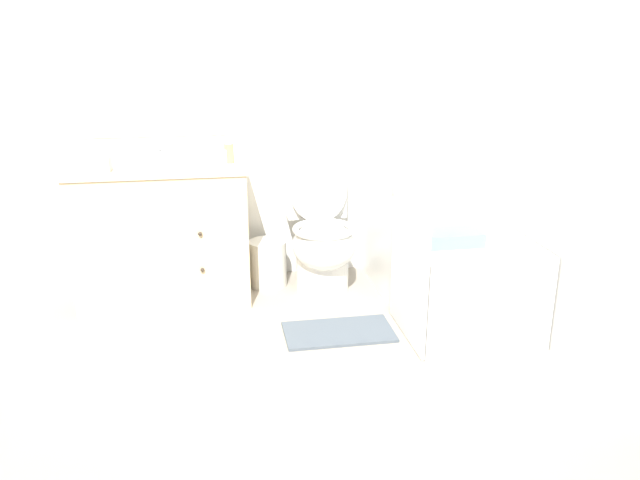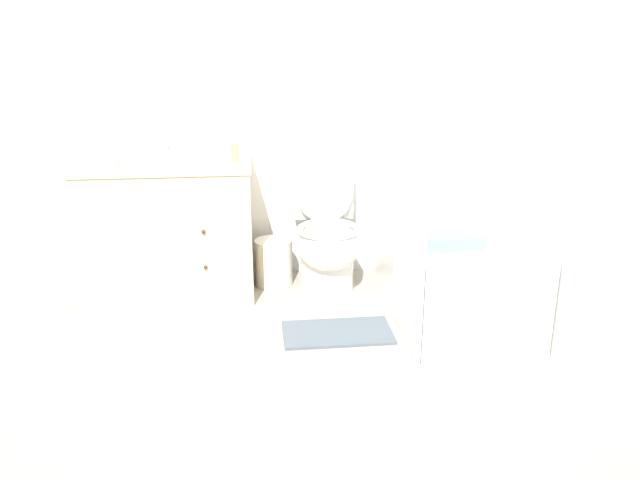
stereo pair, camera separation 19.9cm
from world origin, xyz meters
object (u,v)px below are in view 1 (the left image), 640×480
(bathtub, at_px, (443,263))
(bath_towel_folded, at_px, (450,238))
(toilet, at_px, (321,235))
(wastebasket, at_px, (268,263))
(bath_mat, at_px, (339,332))
(sink_faucet, at_px, (160,152))
(hand_towel_folded, at_px, (89,164))
(vanity_cabinet, at_px, (163,230))
(tissue_box, at_px, (216,155))
(soap_dispenser, at_px, (229,153))

(bathtub, distance_m, bath_towel_folded, 0.49)
(toilet, relative_size, wastebasket, 2.79)
(wastebasket, xyz_separation_m, bath_towel_folded, (0.90, -0.85, 0.40))
(toilet, bearing_deg, bath_towel_folded, -52.36)
(wastebasket, xyz_separation_m, bath_mat, (0.31, -0.77, -0.14))
(sink_faucet, height_order, toilet, sink_faucet)
(wastebasket, bearing_deg, bath_mat, -67.72)
(hand_towel_folded, bearing_deg, bathtub, -6.86)
(vanity_cabinet, relative_size, bathtub, 0.75)
(sink_faucet, relative_size, bath_towel_folded, 0.45)
(sink_faucet, height_order, tissue_box, sink_faucet)
(vanity_cabinet, height_order, bath_mat, vanity_cabinet)
(sink_faucet, bearing_deg, tissue_box, -31.52)
(vanity_cabinet, xyz_separation_m, hand_towel_folded, (-0.36, -0.16, 0.45))
(soap_dispenser, bearing_deg, sink_faucet, 149.14)
(sink_faucet, relative_size, bathtub, 0.10)
(vanity_cabinet, xyz_separation_m, bathtub, (1.66, -0.40, -0.17))
(soap_dispenser, distance_m, bath_towel_folded, 1.38)
(vanity_cabinet, relative_size, hand_towel_folded, 4.47)
(sink_faucet, height_order, bath_towel_folded, sink_faucet)
(sink_faucet, xyz_separation_m, tissue_box, (0.34, -0.21, 0.01))
(soap_dispenser, bearing_deg, vanity_cabinet, 174.06)
(bathtub, bearing_deg, tissue_box, 163.20)
(sink_faucet, height_order, bath_mat, sink_faucet)
(sink_faucet, distance_m, bath_mat, 1.58)
(soap_dispenser, xyz_separation_m, bath_mat, (0.54, -0.65, -0.90))
(bathtub, bearing_deg, hand_towel_folded, 173.14)
(tissue_box, relative_size, hand_towel_folded, 0.61)
(wastebasket, height_order, tissue_box, tissue_box)
(sink_faucet, relative_size, hand_towel_folded, 0.62)
(tissue_box, height_order, hand_towel_folded, tissue_box)
(vanity_cabinet, height_order, hand_towel_folded, hand_towel_folded)
(bathtub, distance_m, bath_mat, 0.80)
(tissue_box, bearing_deg, vanity_cabinet, 179.48)
(sink_faucet, bearing_deg, vanity_cabinet, -90.00)
(hand_towel_folded, bearing_deg, bath_mat, -22.37)
(tissue_box, xyz_separation_m, soap_dispenser, (0.08, -0.04, 0.02))
(vanity_cabinet, distance_m, tissue_box, 0.57)
(hand_towel_folded, height_order, bath_towel_folded, hand_towel_folded)
(toilet, bearing_deg, bath_mat, -91.52)
(vanity_cabinet, xyz_separation_m, sink_faucet, (-0.00, 0.21, 0.45))
(toilet, relative_size, soap_dispenser, 5.92)
(sink_faucet, relative_size, toilet, 0.17)
(wastebasket, height_order, bath_mat, wastebasket)
(bath_mat, bearing_deg, bathtub, 22.89)
(tissue_box, bearing_deg, bath_towel_folded, -32.98)
(wastebasket, distance_m, bath_towel_folded, 1.30)
(sink_faucet, distance_m, soap_dispenser, 0.49)
(wastebasket, bearing_deg, sink_faucet, 168.05)
(tissue_box, xyz_separation_m, bath_mat, (0.61, -0.69, -0.88))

